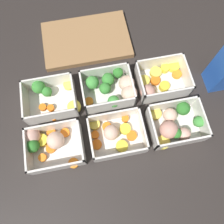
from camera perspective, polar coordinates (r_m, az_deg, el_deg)
name	(u,v)px	position (r m, az deg, el deg)	size (l,w,h in m)	color
ground_plane	(112,114)	(0.64, 0.00, -0.61)	(4.00, 4.00, 0.00)	#282321
container_near_left	(49,143)	(0.62, -16.21, -7.85)	(0.17, 0.14, 0.06)	silver
container_near_center	(115,134)	(0.61, 0.75, -5.85)	(0.15, 0.12, 0.06)	silver
container_near_right	(175,124)	(0.63, 16.18, -3.10)	(0.15, 0.13, 0.06)	silver
container_far_left	(50,98)	(0.66, -15.85, 3.65)	(0.16, 0.13, 0.06)	silver
container_far_center	(113,88)	(0.65, 0.23, 6.35)	(0.17, 0.12, 0.06)	silver
container_far_right	(159,81)	(0.68, 12.15, 7.83)	(0.16, 0.13, 0.06)	silver
cutting_board	(86,40)	(0.76, -6.68, 18.20)	(0.28, 0.18, 0.02)	olive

